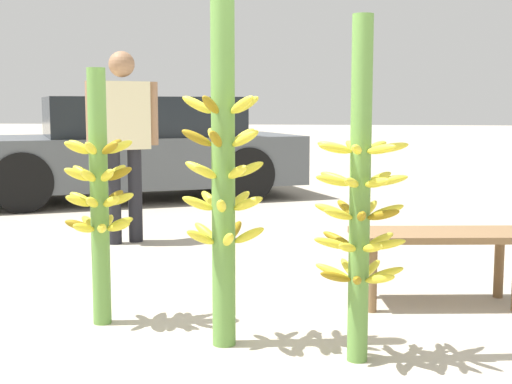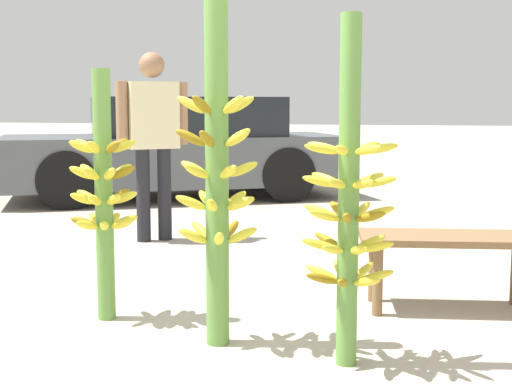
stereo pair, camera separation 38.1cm
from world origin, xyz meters
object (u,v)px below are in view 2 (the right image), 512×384
object	(u,v)px
banana_stalk_left	(104,192)
banana_stalk_center	(217,173)
banana_stalk_right	(349,201)
vendor_person	(153,130)
parked_car	(176,148)
market_bench	(449,248)

from	to	relation	value
banana_stalk_left	banana_stalk_center	xyz separation A→B (m)	(0.73, -0.26, 0.14)
banana_stalk_right	vendor_person	world-z (taller)	vendor_person
banana_stalk_right	vendor_person	size ratio (longest dim) A/B	0.97
banana_stalk_left	parked_car	size ratio (longest dim) A/B	0.30
banana_stalk_left	vendor_person	bearing A→B (deg)	104.78
banana_stalk_center	banana_stalk_right	world-z (taller)	banana_stalk_center
banana_stalk_right	market_bench	distance (m)	1.20
banana_stalk_right	banana_stalk_center	bearing A→B (deg)	168.06
banana_stalk_left	vendor_person	xyz separation A→B (m)	(-0.60, 2.26, 0.26)
vendor_person	parked_car	distance (m)	3.02
vendor_person	parked_car	size ratio (longest dim) A/B	0.36
vendor_person	parked_car	xyz separation A→B (m)	(-0.83, 2.89, -0.34)
banana_stalk_center	market_bench	world-z (taller)	banana_stalk_center
banana_stalk_right	vendor_person	xyz separation A→B (m)	(-1.98, 2.66, 0.22)
vendor_person	parked_car	bearing A→B (deg)	67.32
banana_stalk_left	vendor_person	world-z (taller)	vendor_person
banana_stalk_left	banana_stalk_center	distance (m)	0.79
vendor_person	market_bench	size ratio (longest dim) A/B	1.52
market_bench	banana_stalk_left	bearing A→B (deg)	-170.05
banana_stalk_right	parked_car	bearing A→B (deg)	116.90
vendor_person	banana_stalk_left	bearing A→B (deg)	-113.88
banana_stalk_left	vendor_person	size ratio (longest dim) A/B	0.84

